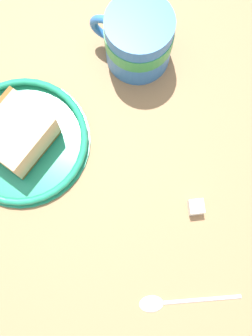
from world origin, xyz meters
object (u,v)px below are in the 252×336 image
teaspoon (169,303)px  sugar_cube (196,207)px  small_plate (22,141)px  cake_slice (16,134)px  tea_mug (138,39)px

teaspoon → sugar_cube: bearing=128.4°
small_plate → cake_slice: (-0.25, -0.09, 2.38)cm
cake_slice → teaspoon: cake_slice is taller
tea_mug → sugar_cube: bearing=-15.1°
small_plate → teaspoon: size_ratio=1.54×
cake_slice → tea_mug: 19.71cm
tea_mug → teaspoon: 33.34cm
cake_slice → teaspoon: bearing=8.7°
teaspoon → sugar_cube: 12.16cm
small_plate → tea_mug: 19.97cm
sugar_cube → small_plate: bearing=-145.4°
small_plate → cake_slice: cake_slice is taller
sugar_cube → teaspoon: bearing=-51.6°
cake_slice → sugar_cube: (20.03, 13.73, -2.24)cm
small_plate → tea_mug: size_ratio=1.70×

